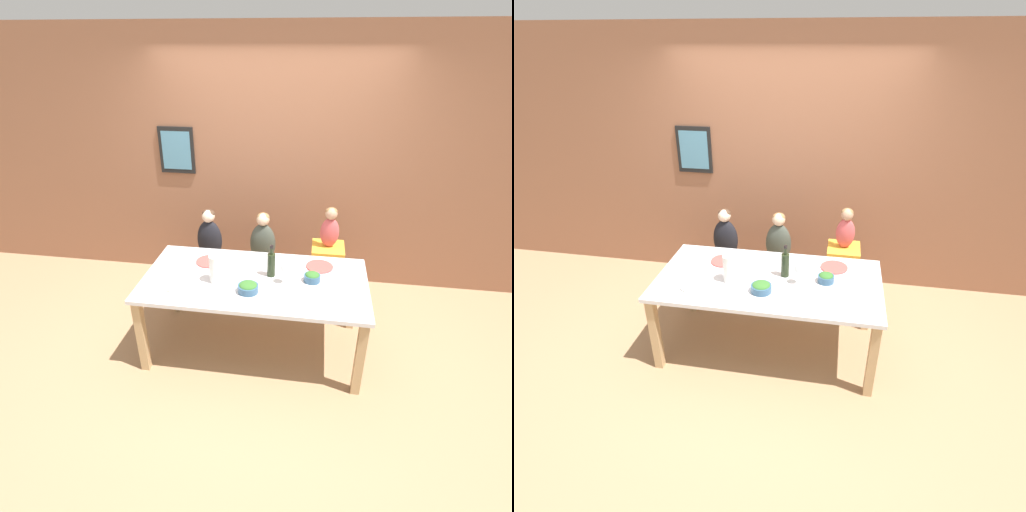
% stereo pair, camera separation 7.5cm
% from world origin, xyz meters
% --- Properties ---
extents(ground_plane, '(14.00, 14.00, 0.00)m').
position_xyz_m(ground_plane, '(0.00, 0.00, 0.00)').
color(ground_plane, '#9E7A56').
extents(wall_back, '(10.00, 0.09, 2.70)m').
position_xyz_m(wall_back, '(-0.00, 1.35, 1.35)').
color(wall_back, '#8E5B42').
rests_on(wall_back, ground_plane).
extents(dining_table, '(1.90, 0.97, 0.74)m').
position_xyz_m(dining_table, '(0.00, 0.00, 0.65)').
color(dining_table, silver).
rests_on(dining_table, ground_plane).
extents(chair_far_left, '(0.38, 0.39, 0.48)m').
position_xyz_m(chair_far_left, '(-0.59, 0.75, 0.40)').
color(chair_far_left, silver).
rests_on(chair_far_left, ground_plane).
extents(chair_far_center, '(0.38, 0.39, 0.48)m').
position_xyz_m(chair_far_center, '(-0.03, 0.75, 0.40)').
color(chair_far_center, silver).
rests_on(chair_far_center, ground_plane).
extents(chair_right_highchair, '(0.32, 0.33, 0.72)m').
position_xyz_m(chair_right_highchair, '(0.62, 0.75, 0.55)').
color(chair_right_highchair, silver).
rests_on(chair_right_highchair, ground_plane).
extents(person_child_left, '(0.26, 0.14, 0.55)m').
position_xyz_m(person_child_left, '(-0.59, 0.75, 0.75)').
color(person_child_left, black).
rests_on(person_child_left, chair_far_left).
extents(person_child_center, '(0.26, 0.14, 0.55)m').
position_xyz_m(person_child_center, '(-0.03, 0.75, 0.75)').
color(person_child_center, '#3D4238').
rests_on(person_child_center, chair_far_center).
extents(person_baby_right, '(0.18, 0.12, 0.41)m').
position_xyz_m(person_baby_right, '(0.62, 0.75, 0.93)').
color(person_baby_right, '#C64C4C').
rests_on(person_baby_right, chair_right_highchair).
extents(wine_bottle, '(0.07, 0.07, 0.29)m').
position_xyz_m(wine_bottle, '(0.13, 0.07, 0.85)').
color(wine_bottle, '#232D19').
rests_on(wine_bottle, dining_table).
extents(paper_towel_roll, '(0.12, 0.12, 0.24)m').
position_xyz_m(paper_towel_roll, '(-0.31, -0.09, 0.86)').
color(paper_towel_roll, white).
rests_on(paper_towel_roll, dining_table).
extents(wine_glass_near, '(0.08, 0.08, 0.19)m').
position_xyz_m(wine_glass_near, '(0.26, -0.03, 0.87)').
color(wine_glass_near, white).
rests_on(wine_glass_near, dining_table).
extents(salad_bowl_large, '(0.17, 0.17, 0.08)m').
position_xyz_m(salad_bowl_large, '(-0.02, -0.20, 0.78)').
color(salad_bowl_large, '#335675').
rests_on(salad_bowl_large, dining_table).
extents(salad_bowl_small, '(0.14, 0.14, 0.08)m').
position_xyz_m(salad_bowl_small, '(0.48, 0.03, 0.78)').
color(salad_bowl_small, '#335675').
rests_on(salad_bowl_small, dining_table).
extents(dinner_plate_front_left, '(0.24, 0.24, 0.01)m').
position_xyz_m(dinner_plate_front_left, '(-0.59, -0.22, 0.74)').
color(dinner_plate_front_left, silver).
rests_on(dinner_plate_front_left, dining_table).
extents(dinner_plate_back_left, '(0.24, 0.24, 0.01)m').
position_xyz_m(dinner_plate_back_left, '(-0.46, 0.22, 0.74)').
color(dinner_plate_back_left, '#D14C47').
rests_on(dinner_plate_back_left, dining_table).
extents(dinner_plate_back_right, '(0.24, 0.24, 0.01)m').
position_xyz_m(dinner_plate_back_right, '(0.54, 0.28, 0.74)').
color(dinner_plate_back_right, '#D14C47').
rests_on(dinner_plate_back_right, dining_table).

